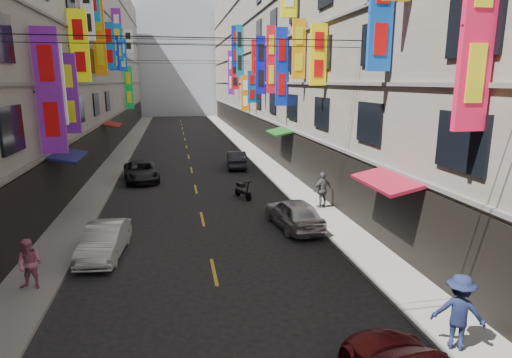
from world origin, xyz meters
name	(u,v)px	position (x,y,z in m)	size (l,w,h in m)	color
sidewalk_left	(118,158)	(-6.00, 42.00, 0.06)	(2.00, 90.00, 0.12)	slate
sidewalk_right	(255,154)	(6.00, 42.00, 0.06)	(2.00, 90.00, 0.12)	slate
building_row_left	(31,43)	(-11.99, 42.00, 9.49)	(10.14, 90.00, 19.00)	gray
building_row_right	(321,47)	(11.99, 42.00, 9.49)	(10.14, 90.00, 19.00)	gray
haze_block	(177,58)	(0.00, 92.00, 11.00)	(18.00, 8.00, 22.00)	#ABB0BE
shop_signage	(186,42)	(-0.11, 35.05, 9.13)	(14.00, 55.00, 12.52)	#1014BA
street_awnings	(173,152)	(-1.26, 26.00, 3.00)	(13.99, 35.20, 0.41)	#124319
overhead_cables	(191,40)	(0.00, 30.00, 8.80)	(14.00, 38.04, 1.24)	black
lane_markings	(190,163)	(0.00, 39.00, 0.00)	(0.12, 80.20, 0.01)	gold
scooter_far_right	(243,191)	(2.53, 27.39, 0.44)	(0.78, 1.74, 1.14)	black
car_left_mid	(104,241)	(-3.93, 20.17, 0.62)	(1.32, 3.78, 1.25)	silver
car_left_far	(141,172)	(-3.45, 33.01, 0.63)	(2.10, 4.55, 1.27)	black
car_right_mid	(294,213)	(4.00, 21.96, 0.69)	(1.64, 4.07, 1.39)	#B8B9BD
car_right_far	(236,160)	(3.45, 36.23, 0.65)	(1.37, 3.94, 1.30)	#26252D
pedestrian_lfar	(30,264)	(-5.77, 17.65, 0.93)	(0.79, 0.54, 1.62)	#C96A80
pedestrian_rnear	(459,312)	(5.40, 12.36, 1.07)	(1.23, 0.63, 1.90)	#161D3C
pedestrian_rfar	(323,190)	(6.22, 24.41, 1.05)	(1.09, 0.62, 1.86)	#505052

